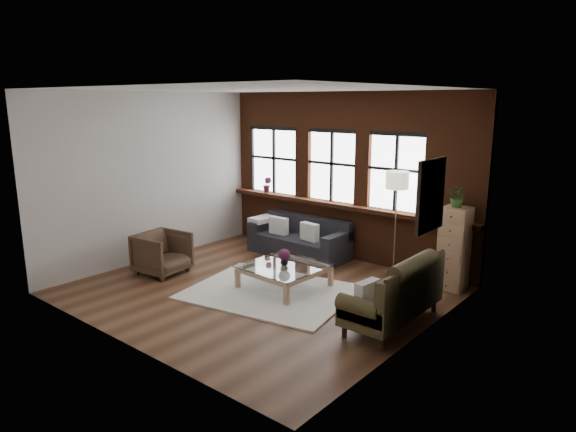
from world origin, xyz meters
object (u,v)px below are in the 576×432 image
Objects in this scene: vintage_settee at (393,291)px; coffee_table at (284,277)px; armchair at (162,253)px; drawer_chest at (454,249)px; vase at (284,261)px; floor_lamp at (396,219)px; dark_sofa at (299,237)px.

vintage_settee reaches higher than coffee_table.
drawer_chest is (4.29, 2.57, 0.31)m from armchair.
drawer_chest is at bearing -66.54° from armchair.
coffee_table is 8.62× the size of vase.
floor_lamp is at bearing 117.80° from vintage_settee.
floor_lamp is at bearing 174.99° from drawer_chest.
floor_lamp reaches higher than vintage_settee.
vase is at bearing 176.83° from vintage_settee.
drawer_chest reaches higher than vintage_settee.
dark_sofa is 3.12m from drawer_chest.
dark_sofa is 2.49× the size of armchair.
dark_sofa is at bearing -172.64° from floor_lamp.
armchair reaches higher than dark_sofa.
vintage_settee reaches higher than armchair.
vintage_settee is at bearing -62.20° from floor_lamp.
coffee_table is at bearing -141.01° from drawer_chest.
vase is (0.00, 0.00, 0.27)m from coffee_table.
floor_lamp is (1.97, 0.25, 0.62)m from dark_sofa.
vase is at bearing -119.05° from floor_lamp.
drawer_chest is (2.15, 1.74, 0.49)m from coffee_table.
floor_lamp is at bearing -57.31° from armchair.
dark_sofa is at bearing -33.74° from armchair.
dark_sofa is 1.03× the size of floor_lamp.
dark_sofa is 1.70× the size of coffee_table.
vintage_settee is 12.86× the size of vase.
armchair is 0.60× the size of drawer_chest.
drawer_chest is at bearing 38.99° from vase.
vintage_settee is 4.25m from armchair.
drawer_chest reaches higher than vase.
coffee_table is 2.25m from floor_lamp.
vintage_settee is 2.07m from coffee_table.
armchair is (-1.19, -2.41, 0.00)m from dark_sofa.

